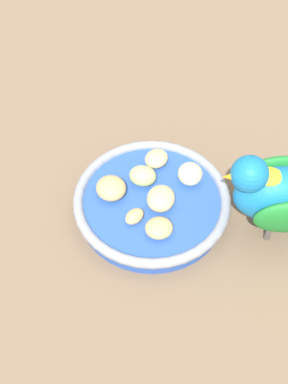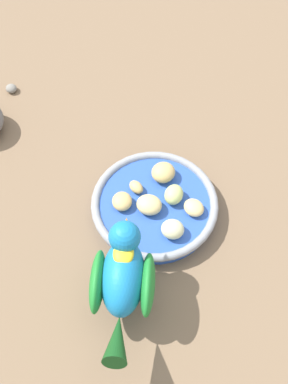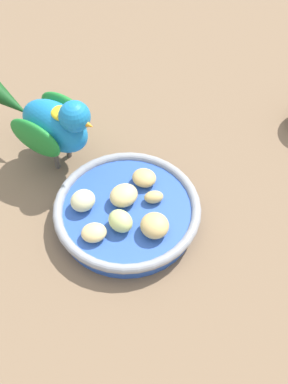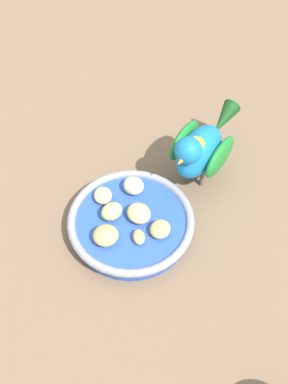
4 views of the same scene
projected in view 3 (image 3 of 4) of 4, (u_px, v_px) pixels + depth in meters
name	position (u px, v px, depth m)	size (l,w,h in m)	color
ground_plane	(150.00, 222.00, 0.70)	(4.00, 4.00, 0.00)	#7A6047
feeding_bowl	(127.00, 212.00, 0.69)	(0.20, 0.20, 0.03)	#2D56B7
apple_piece_0	(120.00, 221.00, 0.65)	(0.04, 0.03, 0.03)	#C6D17A
apple_piece_1	(83.00, 201.00, 0.67)	(0.03, 0.03, 0.02)	beige
apple_piece_2	(124.00, 195.00, 0.68)	(0.04, 0.03, 0.02)	#E5C67F
apple_piece_3	(156.00, 225.00, 0.65)	(0.04, 0.04, 0.03)	tan
apple_piece_4	(94.00, 233.00, 0.64)	(0.03, 0.03, 0.02)	#E5C67F
apple_piece_5	(154.00, 197.00, 0.68)	(0.03, 0.02, 0.02)	tan
apple_piece_6	(145.00, 178.00, 0.70)	(0.03, 0.03, 0.02)	tan
parrot	(52.00, 123.00, 0.71)	(0.16, 0.15, 0.13)	#59544C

